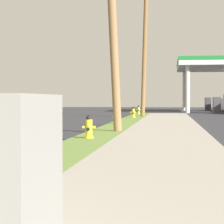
# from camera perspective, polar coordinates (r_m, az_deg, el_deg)

# --- Properties ---
(fire_hydrant_nearest) EXTENTS (0.42, 0.37, 0.74)m
(fire_hydrant_nearest) POSITION_cam_1_polar(r_m,az_deg,el_deg) (7.73, -12.25, -5.30)
(fire_hydrant_nearest) COLOR yellow
(fire_hydrant_nearest) RESTS_ON grass_verge
(fire_hydrant_second) EXTENTS (0.42, 0.38, 0.74)m
(fire_hydrant_second) POSITION_cam_1_polar(r_m,az_deg,el_deg) (15.08, -2.81, -1.95)
(fire_hydrant_second) COLOR yellow
(fire_hydrant_second) RESTS_ON grass_verge
(fire_hydrant_third) EXTENTS (0.42, 0.37, 0.74)m
(fire_hydrant_third) POSITION_cam_1_polar(r_m,az_deg,el_deg) (24.02, 0.60, -0.66)
(fire_hydrant_third) COLOR yellow
(fire_hydrant_third) RESTS_ON grass_verge
(fire_hydrant_fourth) EXTENTS (0.42, 0.37, 0.74)m
(fire_hydrant_fourth) POSITION_cam_1_polar(r_m,az_deg,el_deg) (32.66, 2.61, -0.08)
(fire_hydrant_fourth) COLOR yellow
(fire_hydrant_fourth) RESTS_ON grass_verge
(fire_hydrant_fifth) EXTENTS (0.42, 0.38, 0.74)m
(fire_hydrant_fifth) POSITION_cam_1_polar(r_m,az_deg,el_deg) (40.22, 3.24, 0.22)
(fire_hydrant_fifth) COLOR yellow
(fire_hydrant_fifth) RESTS_ON grass_verge
(utility_pole_midground) EXTENTS (1.00, 1.55, 9.91)m
(utility_pole_midground) POSITION_cam_1_polar(r_m,az_deg,el_deg) (18.51, -0.04, 13.37)
(utility_pole_midground) COLOR #937047
(utility_pole_midground) RESTS_ON grass_verge
(utility_pole_background) EXTENTS (0.79, 1.41, 9.54)m
(utility_pole_background) POSITION_cam_1_polar(r_m,az_deg,el_deg) (35.46, 3.97, 7.37)
(utility_pole_background) COLOR olive
(utility_pole_background) RESTS_ON grass_verge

